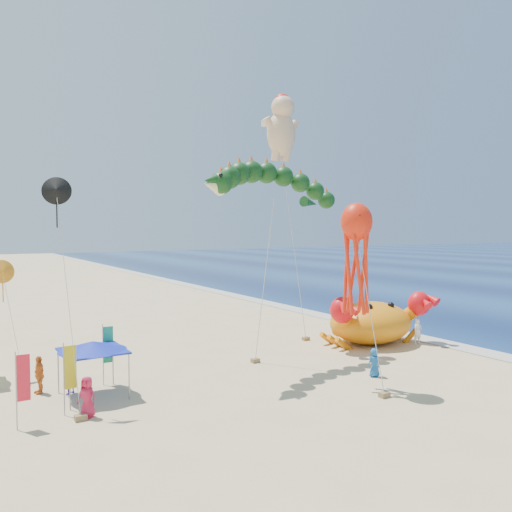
{
  "coord_description": "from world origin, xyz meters",
  "views": [
    {
      "loc": [
        -17.91,
        -23.63,
        8.08
      ],
      "look_at": [
        -2.0,
        2.0,
        6.5
      ],
      "focal_mm": 35.0,
      "sensor_mm": 36.0,
      "label": 1
    }
  ],
  "objects_px": {
    "crab_inflatable": "(372,321)",
    "octopus_kite": "(356,250)",
    "cherub_kite": "(282,126)",
    "canopy_blue": "(93,347)",
    "dragon_kite": "(272,189)"
  },
  "relations": [
    {
      "from": "crab_inflatable",
      "to": "octopus_kite",
      "type": "xyz_separation_m",
      "value": [
        -7.87,
        -6.72,
        5.45
      ]
    },
    {
      "from": "octopus_kite",
      "to": "canopy_blue",
      "type": "xyz_separation_m",
      "value": [
        -11.79,
        5.66,
        -4.63
      ]
    },
    {
      "from": "crab_inflatable",
      "to": "dragon_kite",
      "type": "height_order",
      "value": "dragon_kite"
    },
    {
      "from": "dragon_kite",
      "to": "crab_inflatable",
      "type": "bearing_deg",
      "value": 3.56
    },
    {
      "from": "canopy_blue",
      "to": "dragon_kite",
      "type": "bearing_deg",
      "value": 2.68
    },
    {
      "from": "crab_inflatable",
      "to": "cherub_kite",
      "type": "relative_size",
      "value": 0.46
    },
    {
      "from": "octopus_kite",
      "to": "canopy_blue",
      "type": "height_order",
      "value": "octopus_kite"
    },
    {
      "from": "cherub_kite",
      "to": "octopus_kite",
      "type": "distance_m",
      "value": 16.18
    },
    {
      "from": "canopy_blue",
      "to": "crab_inflatable",
      "type": "bearing_deg",
      "value": 3.08
    },
    {
      "from": "crab_inflatable",
      "to": "octopus_kite",
      "type": "distance_m",
      "value": 11.69
    },
    {
      "from": "dragon_kite",
      "to": "cherub_kite",
      "type": "relative_size",
      "value": 0.64
    },
    {
      "from": "cherub_kite",
      "to": "octopus_kite",
      "type": "bearing_deg",
      "value": -108.42
    },
    {
      "from": "cherub_kite",
      "to": "canopy_blue",
      "type": "bearing_deg",
      "value": -155.97
    },
    {
      "from": "crab_inflatable",
      "to": "dragon_kite",
      "type": "xyz_separation_m",
      "value": [
        -8.93,
        -0.56,
        8.91
      ]
    },
    {
      "from": "octopus_kite",
      "to": "canopy_blue",
      "type": "bearing_deg",
      "value": 154.35
    }
  ]
}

